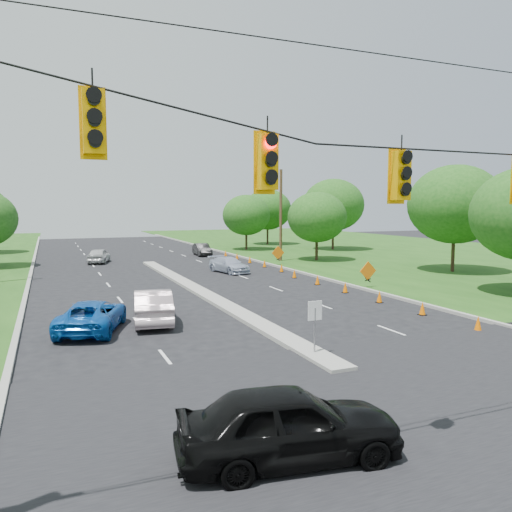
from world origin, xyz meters
name	(u,v)px	position (x,y,z in m)	size (l,w,h in m)	color
ground	(432,423)	(0.00, 0.00, 0.00)	(160.00, 160.00, 0.00)	black
cross_street	(432,423)	(0.00, 0.00, 0.00)	(160.00, 14.00, 0.02)	black
curb_left	(29,281)	(-10.10, 30.00, 0.00)	(0.25, 110.00, 0.16)	gray
curb_right	(280,268)	(10.10, 30.00, 0.00)	(0.25, 110.00, 0.16)	gray
median	(198,292)	(0.00, 21.00, 0.00)	(1.00, 34.00, 0.18)	gray
median_sign	(315,317)	(0.00, 6.00, 1.46)	(0.55, 0.06, 2.05)	gray
signal_span	(470,227)	(-0.05, -1.00, 4.97)	(25.60, 0.32, 9.00)	#422D1C
utility_pole_far_right	(281,216)	(12.50, 35.00, 4.50)	(0.28, 0.28, 9.00)	#422D1C
cone_1	(478,323)	(8.40, 6.50, 0.35)	(0.32, 0.32, 0.70)	#F26800
cone_2	(422,308)	(8.40, 10.00, 0.35)	(0.32, 0.32, 0.70)	#F26800
cone_3	(379,297)	(8.40, 13.50, 0.35)	(0.32, 0.32, 0.70)	#F26800
cone_4	(345,287)	(8.40, 17.00, 0.35)	(0.32, 0.32, 0.70)	#F26800
cone_5	(317,280)	(8.40, 20.50, 0.35)	(0.32, 0.32, 0.70)	#F26800
cone_6	(294,273)	(8.40, 24.00, 0.35)	(0.32, 0.32, 0.70)	#F26800
cone_7	(282,268)	(9.00, 27.50, 0.35)	(0.32, 0.32, 0.70)	#F26800
cone_8	(265,263)	(9.00, 31.00, 0.35)	(0.32, 0.32, 0.70)	#F26800
cone_9	(250,260)	(9.00, 34.50, 0.35)	(0.32, 0.32, 0.70)	#F26800
cone_10	(237,256)	(9.00, 38.00, 0.35)	(0.32, 0.32, 0.70)	#F26800
cone_11	(226,253)	(9.00, 41.50, 0.35)	(0.32, 0.32, 0.70)	#F26800
work_sign_1	(368,272)	(10.80, 18.00, 1.09)	(1.27, 0.58, 1.37)	black
work_sign_2	(278,253)	(10.80, 32.00, 1.09)	(1.27, 0.58, 1.37)	black
tree_8	(455,204)	(22.00, 22.00, 5.58)	(7.56, 7.56, 8.82)	black
tree_9	(317,217)	(16.00, 34.00, 4.34)	(5.88, 5.88, 6.86)	black
tree_10	(333,205)	(24.00, 44.00, 5.58)	(7.56, 7.56, 8.82)	black
tree_11	(268,210)	(20.00, 55.00, 4.96)	(6.72, 6.72, 7.84)	black
tree_12	(246,215)	(14.00, 48.00, 4.34)	(5.88, 5.88, 6.86)	black
black_sedan	(289,424)	(-4.15, -0.26, 0.82)	(1.94, 4.82, 1.64)	black
white_sedan	(153,306)	(-4.33, 13.61, 0.79)	(1.67, 4.79, 1.58)	#BFA8AB
blue_pickup	(92,316)	(-7.08, 13.02, 0.68)	(2.27, 4.93, 1.37)	#0D54AF
silver_car_far	(229,265)	(4.91, 28.93, 0.64)	(1.78, 4.38, 1.27)	#A5AEC4
silver_car_oncoming	(99,256)	(-4.28, 40.33, 0.71)	(1.67, 4.16, 1.42)	#B8B8B8
dark_car_receding	(202,250)	(6.92, 43.39, 0.67)	(1.41, 4.04, 1.33)	black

